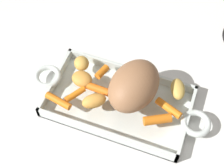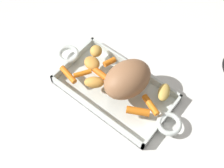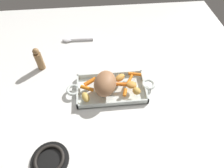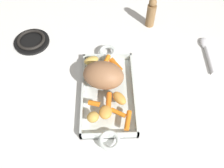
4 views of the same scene
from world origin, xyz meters
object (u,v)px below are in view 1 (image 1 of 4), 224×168
(baby_carrot_southwest, at_px, (102,72))
(potato_golden_small, at_px, (82,63))
(potato_near_roast, at_px, (82,79))
(baby_carrot_northeast, at_px, (75,94))
(potato_whole, at_px, (94,101))
(baby_carrot_short, at_px, (58,101))
(baby_carrot_center_right, at_px, (169,108))
(roasting_dish, at_px, (118,102))
(baby_carrot_long, at_px, (97,87))
(potato_corner, at_px, (178,89))
(baby_carrot_southeast, at_px, (157,120))
(pork_roast, at_px, (134,86))

(baby_carrot_southwest, distance_m, potato_golden_small, 0.06)
(potato_near_roast, bearing_deg, baby_carrot_northeast, -90.19)
(baby_carrot_southwest, relative_size, potato_whole, 0.67)
(baby_carrot_short, relative_size, baby_carrot_center_right, 1.01)
(baby_carrot_northeast, relative_size, potato_golden_small, 1.31)
(roasting_dish, distance_m, baby_carrot_long, 0.07)
(baby_carrot_northeast, xyz_separation_m, potato_near_roast, (0.00, 0.05, 0.01))
(baby_carrot_center_right, bearing_deg, baby_carrot_southwest, 166.94)
(potato_corner, bearing_deg, baby_carrot_southeast, -103.97)
(baby_carrot_southeast, height_order, potato_golden_small, potato_golden_small)
(roasting_dish, relative_size, potato_whole, 7.72)
(pork_roast, bearing_deg, baby_carrot_long, -172.15)
(roasting_dish, bearing_deg, baby_carrot_southeast, -16.40)
(baby_carrot_southwest, xyz_separation_m, baby_carrot_southeast, (0.18, -0.09, 0.00))
(potato_golden_small, bearing_deg, baby_carrot_short, -95.84)
(baby_carrot_short, xyz_separation_m, baby_carrot_southeast, (0.25, 0.03, 0.00))
(baby_carrot_long, xyz_separation_m, potato_golden_small, (-0.06, 0.05, 0.01))
(pork_roast, bearing_deg, baby_carrot_northeast, -159.84)
(potato_whole, relative_size, potato_corner, 1.01)
(baby_carrot_southwest, bearing_deg, roasting_dish, -39.12)
(baby_carrot_northeast, distance_m, potato_golden_small, 0.09)
(roasting_dish, relative_size, pork_roast, 3.09)
(pork_roast, bearing_deg, roasting_dish, -152.89)
(potato_whole, xyz_separation_m, potato_corner, (0.19, 0.11, -0.00))
(baby_carrot_short, xyz_separation_m, potato_whole, (0.09, 0.03, 0.01))
(baby_carrot_center_right, relative_size, potato_corner, 1.15)
(roasting_dish, xyz_separation_m, baby_carrot_southwest, (-0.07, 0.05, 0.03))
(baby_carrot_northeast, relative_size, baby_carrot_southwest, 1.38)
(pork_roast, bearing_deg, potato_near_roast, -177.90)
(pork_roast, distance_m, baby_carrot_center_right, 0.10)
(baby_carrot_southeast, xyz_separation_m, baby_carrot_long, (-0.17, 0.04, -0.00))
(baby_carrot_short, relative_size, baby_carrot_long, 1.00)
(potato_golden_small, bearing_deg, baby_carrot_southwest, -2.35)
(baby_carrot_center_right, bearing_deg, baby_carrot_northeast, -169.71)
(baby_carrot_southwest, bearing_deg, baby_carrot_long, -84.40)
(baby_carrot_short, relative_size, baby_carrot_northeast, 1.25)
(roasting_dish, relative_size, potato_golden_small, 10.95)
(roasting_dish, xyz_separation_m, baby_carrot_short, (-0.14, -0.07, 0.03))
(potato_near_roast, bearing_deg, pork_roast, 2.10)
(baby_carrot_southwest, xyz_separation_m, potato_corner, (0.20, 0.01, 0.00))
(pork_roast, height_order, potato_golden_small, pork_roast)
(baby_carrot_short, bearing_deg, roasting_dish, 25.80)
(baby_carrot_southwest, bearing_deg, baby_carrot_northeast, -114.50)
(baby_carrot_short, height_order, baby_carrot_long, baby_carrot_long)
(baby_carrot_southeast, relative_size, potato_whole, 1.09)
(baby_carrot_short, xyz_separation_m, potato_golden_small, (0.01, 0.12, 0.01))
(baby_carrot_center_right, relative_size, potato_near_roast, 1.29)
(baby_carrot_southeast, distance_m, potato_near_roast, 0.22)
(pork_roast, relative_size, potato_golden_small, 3.55)
(baby_carrot_northeast, xyz_separation_m, potato_whole, (0.05, -0.01, 0.01))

